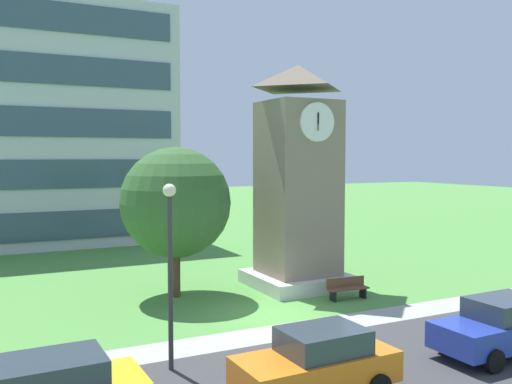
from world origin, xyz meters
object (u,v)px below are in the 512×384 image
Objects in this scene: clock_tower at (298,189)px; park_bench at (347,288)px; parked_car_orange at (318,363)px; parked_car_blue at (502,326)px; street_lamp at (170,253)px; tree_near_tower at (176,203)px.

park_bench is at bearing -77.15° from clock_tower.
parked_car_blue is at bearing 0.31° from parked_car_orange.
tree_near_tower is at bearing 70.63° from street_lamp.
tree_near_tower is 13.07m from parked_car_blue.
tree_near_tower reaches higher than parked_car_orange.
street_lamp is 8.12m from tree_near_tower.
street_lamp is 0.82× the size of tree_near_tower.
park_bench is 0.42× the size of parked_car_blue.
clock_tower is 10.87m from street_lamp.
clock_tower is 12.22m from parked_car_orange.
clock_tower is at bearing 40.43° from street_lamp.
clock_tower is 5.46× the size of park_bench.
parked_car_orange is at bearing -89.94° from tree_near_tower.
parked_car_orange is (0.01, -10.91, -3.13)m from tree_near_tower.
parked_car_orange is at bearing -179.69° from parked_car_blue.
tree_near_tower is (-6.21, 3.54, 3.52)m from park_bench.
parked_car_blue is at bearing -84.41° from clock_tower.
parked_car_blue is (0.34, -7.34, 0.40)m from park_bench.
street_lamp is at bearing 160.64° from parked_car_blue.
clock_tower reaches higher than park_bench.
street_lamp is 1.27× the size of parked_car_orange.
parked_car_orange and parked_car_blue have the same top height.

